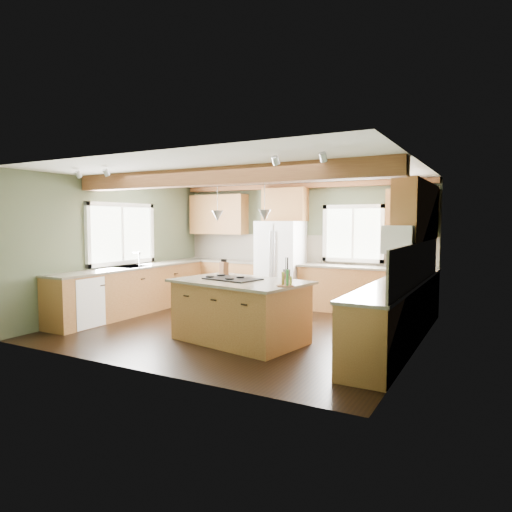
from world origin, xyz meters
The scene contains 37 objects.
floor centered at (0.00, 0.00, 0.00)m, with size 5.60×5.60×0.00m, color black.
ceiling centered at (0.00, 0.00, 2.60)m, with size 5.60×5.60×0.00m, color silver.
wall_back centered at (0.00, 2.50, 1.30)m, with size 5.60×5.60×0.00m, color #4A543C.
wall_left centered at (-2.80, 0.00, 1.30)m, with size 5.00×5.00×0.00m, color #4A543C.
wall_right centered at (2.80, 0.00, 1.30)m, with size 5.00×5.00×0.00m, color #4A543C.
ceiling_beam centered at (0.00, -0.74, 2.47)m, with size 5.55×0.26×0.26m, color #5D2E1A.
soffit_trim centered at (0.00, 2.40, 2.54)m, with size 5.55×0.20×0.10m, color #5D2E1A.
backsplash_back centered at (0.00, 2.48, 1.21)m, with size 5.58×0.03×0.58m, color brown.
backsplash_right centered at (2.78, 0.05, 1.21)m, with size 0.03×3.70×0.58m, color brown.
base_cab_back_left centered at (-1.79, 2.20, 0.44)m, with size 2.02×0.60×0.88m, color brown.
counter_back_left centered at (-1.79, 2.20, 0.90)m, with size 2.06×0.64×0.04m, color brown.
base_cab_back_right centered at (1.49, 2.20, 0.44)m, with size 2.62×0.60×0.88m, color brown.
counter_back_right centered at (1.49, 2.20, 0.90)m, with size 2.66×0.64×0.04m, color brown.
base_cab_left centered at (-2.50, 0.05, 0.44)m, with size 0.60×3.70×0.88m, color brown.
counter_left centered at (-2.50, 0.05, 0.90)m, with size 0.64×3.74×0.04m, color brown.
base_cab_right centered at (2.50, 0.05, 0.44)m, with size 0.60×3.70×0.88m, color brown.
counter_right centered at (2.50, 0.05, 0.90)m, with size 0.64×3.74×0.04m, color brown.
upper_cab_back_left centered at (-1.99, 2.33, 1.95)m, with size 1.40×0.35×0.90m, color brown.
upper_cab_over_fridge centered at (-0.30, 2.33, 2.15)m, with size 0.96×0.35×0.70m, color brown.
upper_cab_right centered at (2.62, 0.90, 1.95)m, with size 0.35×2.20×0.90m, color brown.
upper_cab_back_corner centered at (2.30, 2.33, 1.95)m, with size 0.90×0.35×0.90m, color brown.
window_left centered at (-2.78, 0.05, 1.55)m, with size 0.04×1.60×1.05m, color white.
window_back centered at (1.15, 2.48, 1.55)m, with size 1.10×0.04×1.00m, color white.
sink centered at (-2.50, 0.05, 0.91)m, with size 0.50×0.65×0.03m, color #262628.
faucet centered at (-2.32, 0.05, 1.05)m, with size 0.02×0.02×0.28m, color #B2B2B7.
dishwasher centered at (-2.49, -1.25, 0.43)m, with size 0.60×0.60×0.84m, color white.
oven centered at (2.49, -1.25, 0.43)m, with size 0.60×0.72×0.84m, color white.
microwave centered at (2.58, -0.05, 1.55)m, with size 0.40×0.70×0.38m, color white.
pendant_left centered at (-0.05, -0.66, 1.88)m, with size 0.18×0.18×0.16m, color #B2B2B7.
pendant_right centered at (0.85, -0.83, 1.88)m, with size 0.18×0.18×0.16m, color #B2B2B7.
refrigerator centered at (-0.30, 2.12, 0.90)m, with size 0.90×0.74×1.80m, color white.
island centered at (0.40, -0.74, 0.44)m, with size 1.83×1.12×0.88m, color brown.
island_top centered at (0.40, -0.74, 0.90)m, with size 1.96×1.24×0.04m, color brown.
cooktop centered at (0.25, -0.72, 0.93)m, with size 0.79×0.53×0.02m, color black.
knife_block centered at (-0.15, -0.33, 1.03)m, with size 0.13×0.10×0.22m, color brown.
utensil_crock centered at (0.96, -0.32, 1.00)m, with size 0.11×0.11×0.15m, color #483D39.
bottle_tray centered at (1.25, -0.98, 1.03)m, with size 0.24×0.24×0.22m, color brown, non-canonical shape.
Camera 1 is at (3.83, -6.54, 1.80)m, focal length 32.00 mm.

